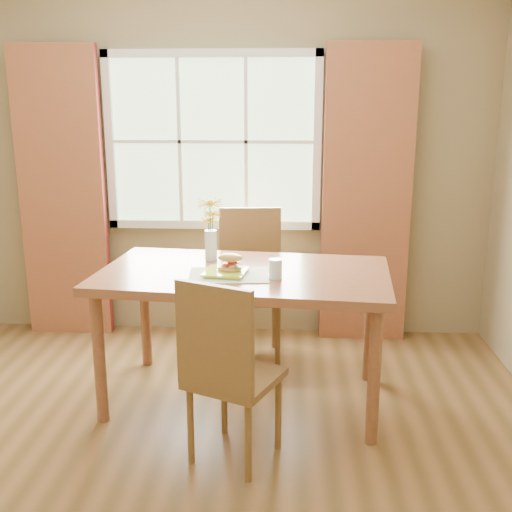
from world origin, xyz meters
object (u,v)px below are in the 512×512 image
object	(u,v)px
dining_table	(244,285)
chair_far	(251,276)
chair_near	(226,366)
water_glass	(275,269)
flower_vase	(211,223)
croissant_sandwich	(230,263)

from	to	relation	value
dining_table	chair_far	bearing A→B (deg)	96.24
chair_near	water_glass	bearing A→B (deg)	92.41
flower_vase	croissant_sandwich	bearing A→B (deg)	-64.97
croissant_sandwich	flower_vase	size ratio (longest dim) A/B	0.42
chair_near	flower_vase	xyz separation A→B (m)	(-0.19, 0.93, 0.52)
chair_far	flower_vase	bearing A→B (deg)	-119.52
dining_table	water_glass	world-z (taller)	water_glass
water_glass	dining_table	bearing A→B (deg)	141.86
chair_far	water_glass	bearing A→B (deg)	-82.31
dining_table	chair_near	bearing A→B (deg)	-87.32
dining_table	croissant_sandwich	xyz separation A→B (m)	(-0.07, -0.09, 0.16)
chair_far	croissant_sandwich	size ratio (longest dim) A/B	6.47
dining_table	flower_vase	world-z (taller)	flower_vase
dining_table	chair_near	size ratio (longest dim) A/B	1.81
dining_table	chair_far	world-z (taller)	chair_far
dining_table	croissant_sandwich	size ratio (longest dim) A/B	10.81
chair_near	water_glass	distance (m)	0.68
chair_near	flower_vase	world-z (taller)	flower_vase
croissant_sandwich	chair_far	bearing A→B (deg)	96.57
croissant_sandwich	water_glass	size ratio (longest dim) A/B	1.47
chair_far	flower_vase	size ratio (longest dim) A/B	2.71
dining_table	water_glass	bearing A→B (deg)	-32.57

